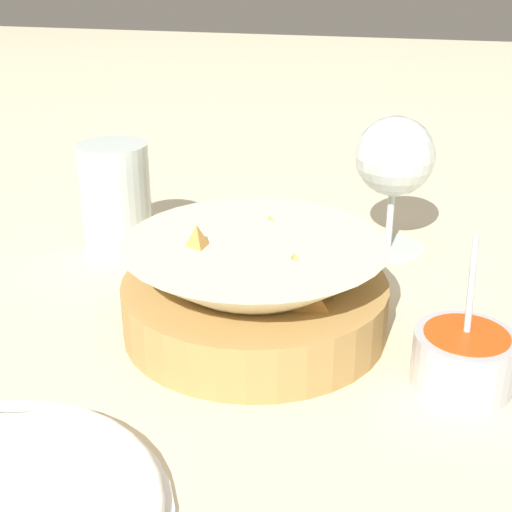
{
  "coord_description": "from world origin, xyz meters",
  "views": [
    {
      "loc": [
        -0.51,
        -0.15,
        0.3
      ],
      "look_at": [
        0.0,
        -0.02,
        0.07
      ],
      "focal_mm": 50.0,
      "sensor_mm": 36.0,
      "label": 1
    }
  ],
  "objects_px": {
    "wine_glass": "(395,161)",
    "beer_mug": "(117,201)",
    "food_basket": "(255,288)",
    "sauce_cup": "(464,357)"
  },
  "relations": [
    {
      "from": "sauce_cup",
      "to": "wine_glass",
      "type": "xyz_separation_m",
      "value": [
        0.25,
        0.07,
        0.07
      ]
    },
    {
      "from": "wine_glass",
      "to": "beer_mug",
      "type": "relative_size",
      "value": 1.23
    },
    {
      "from": "food_basket",
      "to": "wine_glass",
      "type": "distance_m",
      "value": 0.23
    },
    {
      "from": "sauce_cup",
      "to": "wine_glass",
      "type": "bearing_deg",
      "value": 16.59
    },
    {
      "from": "sauce_cup",
      "to": "wine_glass",
      "type": "distance_m",
      "value": 0.27
    },
    {
      "from": "food_basket",
      "to": "wine_glass",
      "type": "bearing_deg",
      "value": -25.62
    },
    {
      "from": "food_basket",
      "to": "beer_mug",
      "type": "bearing_deg",
      "value": 54.68
    },
    {
      "from": "wine_glass",
      "to": "beer_mug",
      "type": "bearing_deg",
      "value": 104.4
    },
    {
      "from": "food_basket",
      "to": "beer_mug",
      "type": "xyz_separation_m",
      "value": [
        0.13,
        0.18,
        0.02
      ]
    },
    {
      "from": "wine_glass",
      "to": "beer_mug",
      "type": "height_order",
      "value": "wine_glass"
    }
  ]
}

